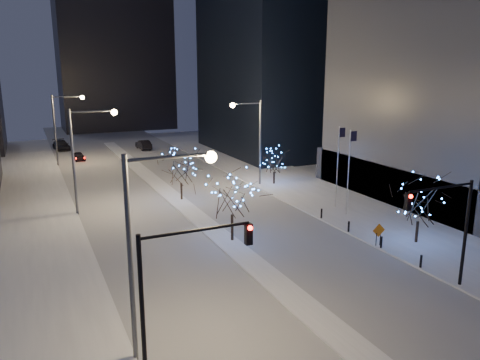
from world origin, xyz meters
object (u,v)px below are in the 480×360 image
street_lamp_w_far (62,120)px  car_near (79,156)px  holiday_tree_plaza_far (274,161)px  street_lamp_w_mid (84,146)px  street_lamp_w_near (152,228)px  holiday_tree_median_near (232,195)px  holiday_tree_plaza_near (420,200)px  construction_sign (379,232)px  traffic_signal_west (177,278)px  car_far (61,145)px  holiday_tree_median_far (181,169)px  street_lamp_east (253,132)px  traffic_signal_east (449,219)px  car_mid (143,145)px

street_lamp_w_far → car_near: size_ratio=2.71×
car_near → holiday_tree_plaza_far: 32.20m
street_lamp_w_mid → car_near: 28.73m
street_lamp_w_near → street_lamp_w_mid: size_ratio=1.00×
holiday_tree_plaza_far → street_lamp_w_mid: bearing=-173.4°
holiday_tree_median_near → holiday_tree_plaza_near: 14.63m
street_lamp_w_near → construction_sign: (19.24, 6.47, -5.27)m
traffic_signal_west → holiday_tree_median_near: 16.92m
car_far → holiday_tree_median_far: 39.80m
street_lamp_east → traffic_signal_west: (-18.52, -30.00, -1.69)m
traffic_signal_east → car_far: 67.58m
car_near → holiday_tree_plaza_near: holiday_tree_plaza_near is taller
car_near → holiday_tree_median_far: size_ratio=0.71×
traffic_signal_east → holiday_tree_plaza_near: size_ratio=1.25×
street_lamp_w_mid → street_lamp_east: bearing=9.0°
street_lamp_w_far → holiday_tree_plaza_far: street_lamp_w_far is taller
street_lamp_w_near → car_near: street_lamp_w_near is taller
street_lamp_w_far → car_mid: bearing=33.7°
traffic_signal_east → holiday_tree_median_near: bearing=122.3°
street_lamp_w_near → holiday_tree_plaza_near: 23.44m
car_far → construction_sign: bearing=-77.8°
car_far → construction_sign: size_ratio=3.08×
street_lamp_w_far → holiday_tree_plaza_far: bearing=-46.2°
holiday_tree_plaza_far → construction_sign: bearing=-96.4°
traffic_signal_west → construction_sign: 20.87m
street_lamp_w_mid → holiday_tree_plaza_near: (22.53, -19.19, -2.87)m
car_far → street_lamp_w_far: bearing=-97.8°
street_lamp_east → holiday_tree_median_far: street_lamp_east is taller
car_near → holiday_tree_median_far: holiday_tree_median_far is taller
traffic_signal_west → holiday_tree_median_near: traffic_signal_west is taller
car_near → car_far: car_far is taller
car_mid → construction_sign: construction_sign is taller
car_near → car_mid: car_mid is taller
holiday_tree_plaza_near → street_lamp_east: bearing=99.0°
street_lamp_w_near → holiday_tree_plaza_near: bearing=14.5°
street_lamp_w_far → holiday_tree_median_far: 26.43m
car_mid → holiday_tree_plaza_far: holiday_tree_plaza_far is taller
holiday_tree_median_far → car_mid: bearing=83.3°
traffic_signal_east → car_near: bearing=106.3°
traffic_signal_west → traffic_signal_east: same height
car_near → construction_sign: (17.13, -46.57, 0.60)m
street_lamp_w_far → car_mid: (13.36, 8.92, -5.71)m
holiday_tree_median_far → holiday_tree_plaza_far: 12.33m
traffic_signal_east → holiday_tree_plaza_near: 8.33m
car_mid → holiday_tree_plaza_near: bearing=96.8°
street_lamp_w_near → car_mid: size_ratio=2.09×
street_lamp_w_far → holiday_tree_median_far: street_lamp_w_far is taller
car_near → holiday_tree_plaza_near: bearing=-70.9°
traffic_signal_east → car_far: size_ratio=1.27×
street_lamp_w_mid → street_lamp_east: (19.02, 3.00, -0.05)m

